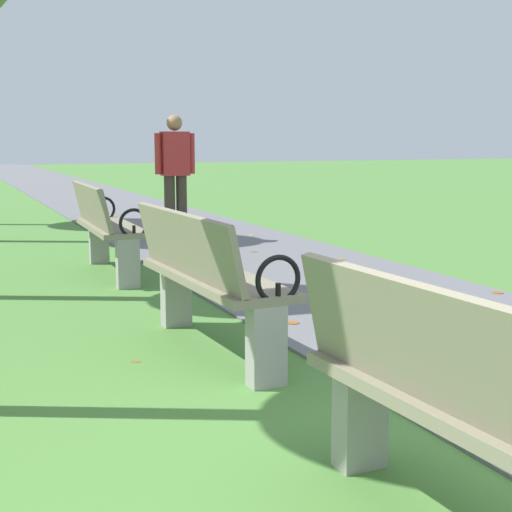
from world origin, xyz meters
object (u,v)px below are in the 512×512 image
object	(u,v)px
park_bench_1	(480,414)
pedestrian_walking	(175,171)
park_bench_3	(106,226)
park_bench_2	(207,277)

from	to	relation	value
park_bench_1	pedestrian_walking	distance (m)	7.70
park_bench_1	park_bench_3	xyz separation A→B (m)	(-0.00, 5.56, 0.00)
park_bench_1	park_bench_2	distance (m)	2.57
park_bench_3	pedestrian_walking	world-z (taller)	pedestrian_walking
park_bench_2	park_bench_3	distance (m)	2.99
park_bench_1	pedestrian_walking	xyz separation A→B (m)	(1.33, 7.57, 0.44)
park_bench_3	pedestrian_walking	distance (m)	2.45
park_bench_2	pedestrian_walking	xyz separation A→B (m)	(1.33, 5.00, 0.44)
park_bench_1	park_bench_2	xyz separation A→B (m)	(-0.00, 2.57, 0.00)
park_bench_1	pedestrian_walking	bearing A→B (deg)	80.01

